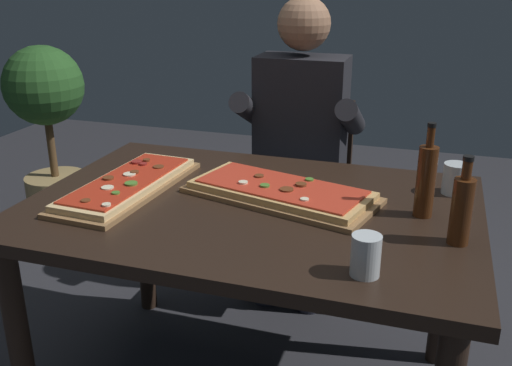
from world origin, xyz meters
TOP-DOWN VIEW (x-y plane):
  - dining_table at (0.00, 0.00)m, footprint 1.40×0.96m
  - pizza_rectangular_front at (0.08, 0.07)m, footprint 0.66×0.42m
  - pizza_rectangular_left at (-0.42, -0.02)m, footprint 0.27×0.61m
  - wine_bottle_dark at (0.62, -0.09)m, footprint 0.06×0.06m
  - oil_bottle_amber at (0.52, 0.07)m, footprint 0.06×0.06m
  - tumbler_near_camera at (0.61, 0.28)m, footprint 0.08×0.08m
  - tumbler_far_side at (0.40, -0.34)m, footprint 0.07×0.07m
  - diner_chair at (-0.03, 0.86)m, footprint 0.44×0.44m
  - seated_diner at (-0.03, 0.74)m, footprint 0.53×0.41m
  - potted_plant_corner at (-1.56, 1.06)m, footprint 0.44×0.44m

SIDE VIEW (x-z plane):
  - diner_chair at x=-0.03m, z-range 0.05..0.92m
  - potted_plant_corner at x=-1.56m, z-range 0.10..1.14m
  - dining_table at x=0.00m, z-range 0.27..1.01m
  - seated_diner at x=-0.03m, z-range 0.08..1.41m
  - pizza_rectangular_front at x=0.08m, z-range 0.74..0.78m
  - pizza_rectangular_left at x=-0.42m, z-range 0.74..0.78m
  - tumbler_near_camera at x=0.61m, z-range 0.74..0.84m
  - tumbler_far_side at x=0.40m, z-range 0.74..0.84m
  - wine_bottle_dark at x=0.62m, z-range 0.72..0.96m
  - oil_bottle_amber at x=0.52m, z-range 0.71..1.00m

